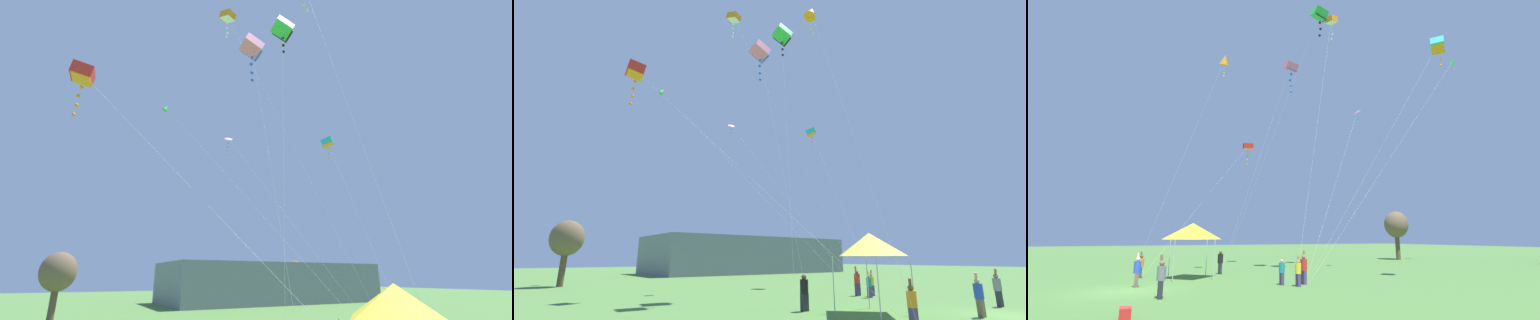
{
  "view_description": "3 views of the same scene",
  "coord_description": "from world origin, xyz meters",
  "views": [
    {
      "loc": [
        -14.23,
        -4.5,
        4.0
      ],
      "look_at": [
        -4.77,
        13.08,
        10.84
      ],
      "focal_mm": 24.0,
      "sensor_mm": 36.0,
      "label": 1
    },
    {
      "loc": [
        -19.0,
        -7.2,
        2.56
      ],
      "look_at": [
        -3.79,
        13.28,
        9.91
      ],
      "focal_mm": 24.0,
      "sensor_mm": 36.0,
      "label": 2
    },
    {
      "loc": [
        21.15,
        -0.07,
        2.81
      ],
      "look_at": [
        -3.71,
        10.94,
        8.97
      ],
      "focal_mm": 24.0,
      "sensor_mm": 36.0,
      "label": 3
    }
  ],
  "objects": [
    {
      "name": "person_blue_shirt",
      "position": [
        -1.32,
        0.54,
        0.94
      ],
      "size": [
        0.4,
        0.4,
        1.94
      ],
      "rotation": [
        0.0,
        0.0,
        2.81
      ],
      "color": "brown",
      "rests_on": "ground"
    },
    {
      "name": "kite_green_box_4",
      "position": [
        -2.12,
        13.67,
        22.21
      ],
      "size": [
        5.64,
        7.55,
        23.1
      ],
      "color": "silver",
      "rests_on": "ground"
    },
    {
      "name": "kite_orange_box_5",
      "position": [
        -5.35,
        16.99,
        24.57
      ],
      "size": [
        7.6,
        8.34,
        25.12
      ],
      "color": "silver",
      "rests_on": "ground"
    },
    {
      "name": "tree_far_centre",
      "position": [
        25.75,
        53.93,
        5.1
      ],
      "size": [
        3.55,
        3.55,
        7.18
      ],
      "color": "brown",
      "rests_on": "ground"
    },
    {
      "name": "distant_building",
      "position": [
        16.96,
        48.65,
        3.09
      ],
      "size": [
        35.19,
        15.71,
        6.18
      ],
      "primitive_type": "cube",
      "color": "slate",
      "rests_on": "ground"
    },
    {
      "name": "kite_orange_diamond_7",
      "position": [
        -5.75,
        6.18,
        17.88
      ],
      "size": [
        1.55,
        6.35,
        18.51
      ],
      "color": "silver",
      "rests_on": "ground"
    },
    {
      "name": "kite_green_diamond_0",
      "position": [
        -5.82,
        34.84,
        24.15
      ],
      "size": [
        8.14,
        25.27,
        24.86
      ],
      "color": "silver",
      "rests_on": "ground"
    },
    {
      "name": "festival_tent",
      "position": [
        -4.36,
        4.08,
        3.23
      ],
      "size": [
        2.97,
        2.97,
        3.8
      ],
      "color": "#B7B7BC",
      "rests_on": "ground"
    },
    {
      "name": "person_yellow_shirt",
      "position": [
        2.22,
        9.23,
        0.85
      ],
      "size": [
        0.36,
        0.36,
        1.76
      ],
      "rotation": [
        0.0,
        0.0,
        1.22
      ],
      "color": "#473860",
      "rests_on": "ground"
    },
    {
      "name": "kite_pink_box_1",
      "position": [
        -5.47,
        12.39,
        18.42
      ],
      "size": [
        1.51,
        6.43,
        19.19
      ],
      "color": "silver",
      "rests_on": "ground"
    },
    {
      "name": "kite_pink_delta_6",
      "position": [
        -4.12,
        18.64,
        14.19
      ],
      "size": [
        6.37,
        9.2,
        14.77
      ],
      "color": "silver",
      "rests_on": "ground"
    },
    {
      "name": "kite_cyan_box_2",
      "position": [
        5.76,
        18.52,
        15.92
      ],
      "size": [
        3.65,
        9.97,
        16.41
      ],
      "color": "silver",
      "rests_on": "ground"
    },
    {
      "name": "tree_far_right",
      "position": [
        -14.57,
        31.86,
        4.37
      ],
      "size": [
        3.05,
        3.05,
        6.16
      ],
      "color": "brown",
      "rests_on": "ground"
    },
    {
      "name": "person_black_shirt",
      "position": [
        -6.52,
        6.69,
        0.95
      ],
      "size": [
        0.42,
        0.42,
        1.77
      ],
      "rotation": [
        0.0,
        0.0,
        5.54
      ],
      "color": "#282833",
      "rests_on": "ground"
    },
    {
      "name": "person_teal_shirt",
      "position": [
        1.18,
        8.63,
        0.84
      ],
      "size": [
        0.35,
        0.35,
        1.73
      ],
      "rotation": [
        0.0,
        0.0,
        1.09
      ],
      "color": "#473860",
      "rests_on": "ground"
    },
    {
      "name": "person_red_shirt",
      "position": [
        1.54,
        9.95,
        0.97
      ],
      "size": [
        0.41,
        0.41,
        2.01
      ],
      "rotation": [
        0.0,
        0.0,
        2.88
      ],
      "color": "#473860",
      "rests_on": "ground"
    },
    {
      "name": "kite_red_box_3",
      "position": [
        -14.82,
        11.38,
        12.87
      ],
      "size": [
        9.11,
        11.06,
        13.33
      ],
      "color": "silver",
      "rests_on": "ground"
    },
    {
      "name": "ground_plane",
      "position": [
        0.0,
        0.0,
        0.0
      ],
      "size": [
        220.0,
        220.0,
        0.0
      ],
      "primitive_type": "plane",
      "color": "#4C7A38"
    },
    {
      "name": "person_orange_shirt",
      "position": [
        -6.19,
        0.89,
        0.88
      ],
      "size": [
        0.37,
        0.37,
        1.82
      ],
      "rotation": [
        0.0,
        0.0,
        3.77
      ],
      "color": "#473860",
      "rests_on": "ground"
    },
    {
      "name": "person_grey_shirt",
      "position": [
        3.24,
        1.49,
        0.97
      ],
      "size": [
        0.41,
        0.41,
        2.0
      ],
      "rotation": [
        0.0,
        0.0,
        3.41
      ],
      "color": "#282833",
      "rests_on": "ground"
    }
  ]
}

